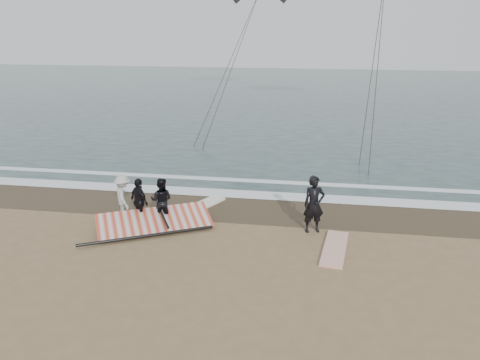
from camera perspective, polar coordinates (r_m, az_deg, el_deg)
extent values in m
plane|color=#8C704C|center=(13.10, -0.63, -10.91)|extent=(120.00, 120.00, 0.00)
cube|color=#233838|center=(44.75, 6.56, 10.23)|extent=(120.00, 54.00, 0.02)
cube|color=#4C3D2B|center=(17.12, 1.89, -3.53)|extent=(120.00, 2.80, 0.01)
cube|color=white|center=(18.41, 2.44, -1.84)|extent=(120.00, 0.90, 0.01)
cube|color=white|center=(20.00, 3.01, -0.16)|extent=(120.00, 0.45, 0.01)
imported|color=black|center=(15.16, 9.00, -2.94)|extent=(0.79, 0.64, 1.89)
cube|color=silver|center=(14.43, 11.48, -8.16)|extent=(0.95, 2.39, 0.09)
cube|color=white|center=(17.32, -4.78, -3.17)|extent=(1.52, 2.23, 0.09)
imported|color=black|center=(15.96, -9.54, -2.47)|extent=(0.79, 0.63, 1.57)
imported|color=black|center=(16.01, -12.15, -2.54)|extent=(0.97, 0.87, 1.59)
imported|color=#B8B8B3|center=(16.53, -14.05, -2.03)|extent=(1.04, 1.17, 1.57)
cube|color=black|center=(16.33, -10.30, -4.80)|extent=(2.51, 1.71, 0.10)
cube|color=red|center=(15.65, -10.37, -4.87)|extent=(3.92, 2.97, 0.39)
cylinder|color=black|center=(15.06, -11.29, -6.69)|extent=(3.81, 2.08, 0.10)
cylinder|color=black|center=(15.50, -9.35, -4.45)|extent=(0.93, 1.66, 0.08)
cylinder|color=#262626|center=(26.85, 16.04, 14.51)|extent=(0.04, 0.04, 13.60)
cylinder|color=#262626|center=(26.12, 16.54, 14.37)|extent=(0.04, 0.04, 14.66)
cylinder|color=#262626|center=(32.57, -0.84, 15.14)|extent=(0.04, 0.04, 18.35)
cylinder|color=#262626|center=(32.28, -0.38, 15.11)|extent=(0.04, 0.04, 18.73)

